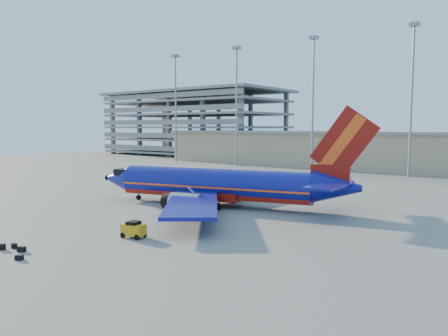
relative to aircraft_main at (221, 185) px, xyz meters
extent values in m
plane|color=slate|center=(-4.83, -0.65, -2.53)|extent=(220.00, 220.00, 0.00)
cube|color=#9D8A6C|center=(5.17, 57.35, 1.47)|extent=(120.00, 15.00, 8.00)
cube|color=slate|center=(5.17, 57.35, 5.67)|extent=(122.00, 16.00, 0.60)
cube|color=slate|center=(-66.83, 73.35, -1.53)|extent=(60.00, 30.00, 0.70)
cube|color=slate|center=(-66.83, 73.35, 2.67)|extent=(60.00, 30.00, 0.70)
cube|color=slate|center=(-66.83, 73.35, 6.87)|extent=(60.00, 30.00, 0.70)
cube|color=slate|center=(-66.83, 73.35, 11.07)|extent=(60.00, 30.00, 0.70)
cube|color=slate|center=(-66.83, 73.35, 15.27)|extent=(60.00, 30.00, 0.70)
cube|color=slate|center=(-66.83, 73.35, 18.47)|extent=(62.00, 32.00, 0.80)
cube|color=slate|center=(-66.83, 86.35, 7.97)|extent=(1.20, 1.20, 21.00)
cylinder|color=gray|center=(-49.83, 45.35, 11.47)|extent=(0.44, 0.44, 28.00)
cube|color=gray|center=(-49.83, 45.35, 25.77)|extent=(1.60, 1.60, 0.70)
cylinder|color=gray|center=(-29.83, 45.35, 11.47)|extent=(0.44, 0.44, 28.00)
cube|color=gray|center=(-29.83, 45.35, 25.77)|extent=(1.60, 1.60, 0.70)
cylinder|color=gray|center=(-9.83, 45.35, 11.47)|extent=(0.44, 0.44, 28.00)
cube|color=gray|center=(-9.83, 45.35, 25.77)|extent=(1.60, 1.60, 0.70)
cylinder|color=gray|center=(10.17, 45.35, 11.47)|extent=(0.44, 0.44, 28.00)
cube|color=gray|center=(10.17, 45.35, 25.77)|extent=(1.60, 1.60, 0.70)
cylinder|color=navy|center=(-0.81, -0.20, 0.16)|extent=(24.05, 9.31, 3.68)
cube|color=maroon|center=(-0.81, -0.20, -0.79)|extent=(23.89, 8.64, 1.29)
cube|color=#FF5115|center=(-0.81, -0.20, -0.09)|extent=(24.06, 9.35, 0.22)
cone|color=navy|center=(-14.42, -3.57, 0.16)|extent=(4.94, 4.58, 3.68)
cube|color=black|center=(-13.17, -3.26, 1.10)|extent=(2.94, 3.08, 0.80)
cone|color=navy|center=(13.28, 3.29, 0.51)|extent=(5.91, 4.82, 3.68)
cube|color=maroon|center=(12.51, 3.10, 1.85)|extent=(4.19, 1.54, 2.19)
cube|color=maroon|center=(13.86, 3.43, 5.33)|extent=(7.16, 2.06, 7.94)
cube|color=#FF5115|center=(13.67, 3.39, 5.33)|extent=(4.81, 1.57, 6.22)
cube|color=navy|center=(12.08, 6.48, 1.05)|extent=(5.47, 7.03, 0.22)
cube|color=navy|center=(13.71, -0.09, 1.05)|extent=(3.19, 6.46, 0.22)
cube|color=navy|center=(-1.47, 8.65, -0.74)|extent=(7.60, 16.05, 0.35)
cube|color=navy|center=(2.74, -8.34, -0.74)|extent=(13.40, 15.22, 0.35)
cube|color=maroon|center=(-0.33, -0.08, -1.18)|extent=(6.73, 5.20, 0.99)
cylinder|color=gray|center=(-3.21, 4.53, -1.38)|extent=(3.98, 2.89, 2.09)
cylinder|color=gray|center=(-0.73, -5.51, -1.38)|extent=(3.98, 2.89, 2.09)
cylinder|color=gray|center=(-11.43, -2.83, -1.98)|extent=(0.29, 0.29, 1.09)
cylinder|color=black|center=(-11.43, -2.83, -2.21)|extent=(0.68, 0.39, 0.64)
cylinder|color=black|center=(0.01, 2.67, -2.11)|extent=(0.94, 0.73, 0.84)
cylinder|color=black|center=(1.26, -2.35, -2.11)|extent=(0.94, 0.73, 0.84)
cube|color=orange|center=(3.11, -16.51, -1.82)|extent=(2.15, 1.47, 0.94)
cube|color=black|center=(3.11, -16.51, -1.25)|extent=(1.11, 1.19, 0.33)
cylinder|color=black|center=(2.27, -16.13, -2.28)|extent=(0.51, 0.26, 0.49)
cylinder|color=black|center=(2.46, -17.15, -2.28)|extent=(0.51, 0.26, 0.49)
cylinder|color=black|center=(3.75, -15.86, -2.28)|extent=(0.51, 0.26, 0.49)
cylinder|color=black|center=(3.94, -16.88, -2.28)|extent=(0.51, 0.26, 0.49)
cube|color=black|center=(-1.83, -24.43, -2.32)|extent=(0.49, 0.33, 0.41)
cube|color=black|center=(-0.45, -24.57, -2.32)|extent=(0.68, 0.57, 0.42)
cube|color=black|center=(1.38, -25.73, -2.34)|extent=(0.64, 0.57, 0.36)
cube|color=black|center=(-2.22, -25.21, -2.29)|extent=(0.60, 0.54, 0.47)
camera|label=1|loc=(31.51, -41.34, 7.01)|focal=35.00mm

